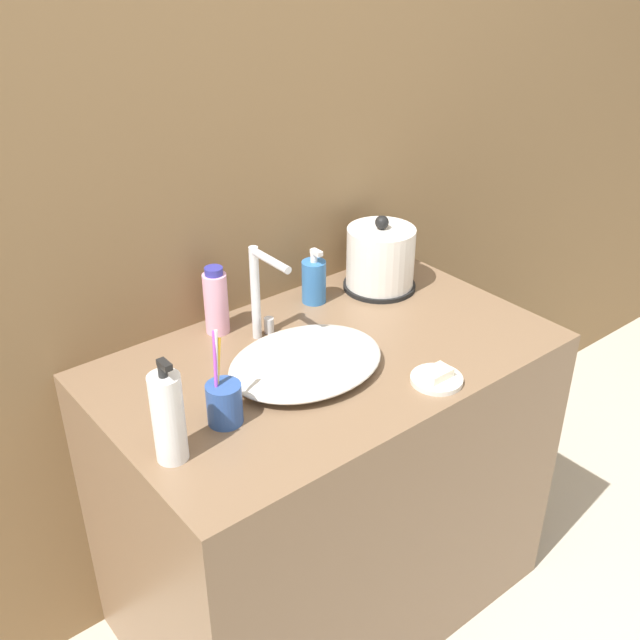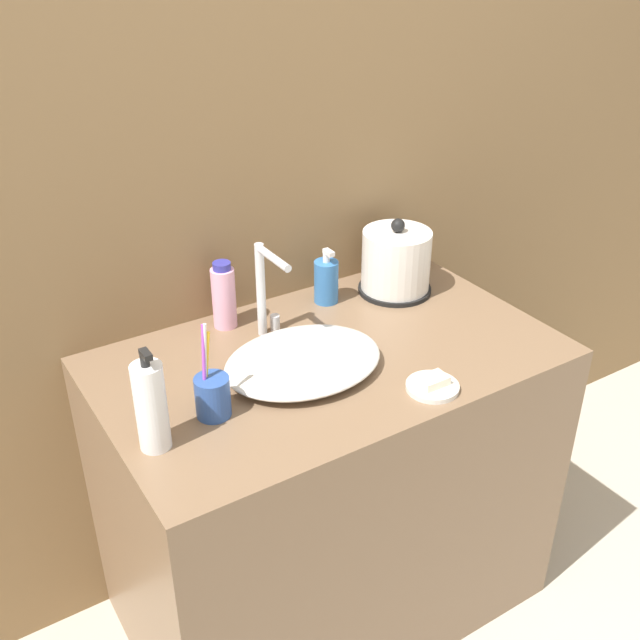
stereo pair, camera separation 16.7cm
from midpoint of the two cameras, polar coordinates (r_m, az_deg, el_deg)
wall_back at (r=1.80m, az=-9.11°, el=15.29°), size 6.00×0.04×2.60m
vanity_counter at (r=1.98m, az=-1.89°, el=-12.63°), size 1.06×0.64×0.81m
sink_basin at (r=1.66m, az=-3.95°, el=-3.26°), size 0.37×0.29×0.05m
faucet at (r=1.74m, az=-7.30°, el=2.19°), size 0.06×0.14×0.24m
electric_kettle at (r=2.00m, az=2.23°, el=4.49°), size 0.20×0.20×0.21m
toothbrush_cup at (r=1.52m, az=-10.48°, el=-6.27°), size 0.07×0.07×0.21m
lotion_bottle at (r=1.42m, az=-14.83°, el=-7.29°), size 0.06×0.06×0.22m
shampoo_bottle at (r=2.13m, az=3.81°, el=5.50°), size 0.07×0.07×0.12m
mouthwash_bottle at (r=1.94m, az=-2.94°, el=2.93°), size 0.06×0.06×0.15m
hand_cream_bottle at (r=1.82m, az=-10.56°, el=1.33°), size 0.06×0.06×0.17m
soap_dish at (r=1.64m, az=6.02°, el=-4.50°), size 0.12×0.12×0.03m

